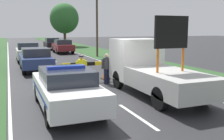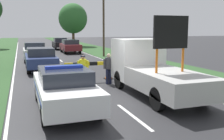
{
  "view_description": "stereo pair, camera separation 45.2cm",
  "coord_description": "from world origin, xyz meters",
  "px_view_note": "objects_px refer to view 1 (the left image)",
  "views": [
    {
      "loc": [
        -3.75,
        -9.71,
        2.8
      ],
      "look_at": [
        0.24,
        0.37,
        1.1
      ],
      "focal_mm": 42.0,
      "sensor_mm": 36.0,
      "label": 1
    },
    {
      "loc": [
        -3.33,
        -9.87,
        2.8
      ],
      "look_at": [
        0.24,
        0.37,
        1.1
      ],
      "focal_mm": 42.0,
      "sensor_mm": 36.0,
      "label": 2
    }
  ],
  "objects_px": {
    "police_car": "(66,88)",
    "queued_car_sedan_black": "(52,43)",
    "police_officer": "(81,68)",
    "roadside_tree_near_right": "(64,18)",
    "road_barrier": "(87,66)",
    "traffic_cone_near_truck": "(71,79)",
    "traffic_cone_near_police": "(149,76)",
    "queued_car_hatch_blue": "(36,59)",
    "pedestrian_civilian": "(107,66)",
    "queued_car_van_white": "(28,52)",
    "queued_car_wagon_maroon": "(63,46)",
    "work_truck": "(150,68)",
    "utility_pole": "(97,12)",
    "traffic_cone_centre_front": "(106,73)"
  },
  "relations": [
    {
      "from": "police_officer",
      "to": "roadside_tree_near_right",
      "type": "xyz_separation_m",
      "value": [
        5.44,
        30.61,
        3.57
      ]
    },
    {
      "from": "road_barrier",
      "to": "traffic_cone_centre_front",
      "type": "bearing_deg",
      "value": 10.47
    },
    {
      "from": "police_car",
      "to": "queued_car_sedan_black",
      "type": "relative_size",
      "value": 1.22
    },
    {
      "from": "work_truck",
      "to": "police_officer",
      "type": "relative_size",
      "value": 3.73
    },
    {
      "from": "police_officer",
      "to": "traffic_cone_near_truck",
      "type": "bearing_deg",
      "value": -74.77
    },
    {
      "from": "roadside_tree_near_right",
      "to": "utility_pole",
      "type": "xyz_separation_m",
      "value": [
        -0.24,
        -17.43,
        0.03
      ]
    },
    {
      "from": "pedestrian_civilian",
      "to": "police_car",
      "type": "bearing_deg",
      "value": -145.99
    },
    {
      "from": "pedestrian_civilian",
      "to": "queued_car_hatch_blue",
      "type": "height_order",
      "value": "pedestrian_civilian"
    },
    {
      "from": "police_car",
      "to": "queued_car_van_white",
      "type": "relative_size",
      "value": 1.14
    },
    {
      "from": "traffic_cone_near_truck",
      "to": "utility_pole",
      "type": "height_order",
      "value": "utility_pole"
    },
    {
      "from": "police_car",
      "to": "queued_car_sedan_black",
      "type": "xyz_separation_m",
      "value": [
        3.87,
        28.05,
        0.06
      ]
    },
    {
      "from": "work_truck",
      "to": "utility_pole",
      "type": "bearing_deg",
      "value": -103.51
    },
    {
      "from": "queued_car_hatch_blue",
      "to": "police_officer",
      "type": "bearing_deg",
      "value": 104.37
    },
    {
      "from": "pedestrian_civilian",
      "to": "roadside_tree_near_right",
      "type": "xyz_separation_m",
      "value": [
        4.05,
        30.39,
        3.57
      ]
    },
    {
      "from": "queued_car_wagon_maroon",
      "to": "roadside_tree_near_right",
      "type": "height_order",
      "value": "roadside_tree_near_right"
    },
    {
      "from": "police_car",
      "to": "traffic_cone_near_truck",
      "type": "relative_size",
      "value": 8.79
    },
    {
      "from": "police_officer",
      "to": "traffic_cone_near_police",
      "type": "distance_m",
      "value": 3.88
    },
    {
      "from": "traffic_cone_near_truck",
      "to": "work_truck",
      "type": "bearing_deg",
      "value": -46.89
    },
    {
      "from": "queued_car_sedan_black",
      "to": "pedestrian_civilian",
      "type": "bearing_deg",
      "value": 87.59
    },
    {
      "from": "work_truck",
      "to": "utility_pole",
      "type": "relative_size",
      "value": 0.66
    },
    {
      "from": "work_truck",
      "to": "queued_car_sedan_black",
      "type": "relative_size",
      "value": 1.45
    },
    {
      "from": "traffic_cone_near_police",
      "to": "traffic_cone_centre_front",
      "type": "xyz_separation_m",
      "value": [
        -1.99,
        1.43,
        0.08
      ]
    },
    {
      "from": "pedestrian_civilian",
      "to": "queued_car_van_white",
      "type": "height_order",
      "value": "queued_car_van_white"
    },
    {
      "from": "work_truck",
      "to": "pedestrian_civilian",
      "type": "height_order",
      "value": "work_truck"
    },
    {
      "from": "utility_pole",
      "to": "work_truck",
      "type": "bearing_deg",
      "value": -99.91
    },
    {
      "from": "roadside_tree_near_right",
      "to": "work_truck",
      "type": "bearing_deg",
      "value": -95.12
    },
    {
      "from": "police_car",
      "to": "police_officer",
      "type": "xyz_separation_m",
      "value": [
        1.45,
        3.32,
        0.16
      ]
    },
    {
      "from": "road_barrier",
      "to": "police_officer",
      "type": "xyz_separation_m",
      "value": [
        -0.62,
        -1.19,
        0.06
      ]
    },
    {
      "from": "traffic_cone_near_truck",
      "to": "traffic_cone_centre_front",
      "type": "bearing_deg",
      "value": 20.44
    },
    {
      "from": "utility_pole",
      "to": "queued_car_van_white",
      "type": "bearing_deg",
      "value": -168.66
    },
    {
      "from": "queued_car_hatch_blue",
      "to": "road_barrier",
      "type": "bearing_deg",
      "value": 113.91
    },
    {
      "from": "queued_car_hatch_blue",
      "to": "roadside_tree_near_right",
      "type": "height_order",
      "value": "roadside_tree_near_right"
    },
    {
      "from": "police_officer",
      "to": "queued_car_sedan_black",
      "type": "relative_size",
      "value": 0.39
    },
    {
      "from": "police_officer",
      "to": "police_car",
      "type": "bearing_deg",
      "value": 55.44
    },
    {
      "from": "road_barrier",
      "to": "queued_car_wagon_maroon",
      "type": "bearing_deg",
      "value": 76.32
    },
    {
      "from": "pedestrian_civilian",
      "to": "queued_car_van_white",
      "type": "relative_size",
      "value": 0.37
    },
    {
      "from": "police_car",
      "to": "queued_car_wagon_maroon",
      "type": "bearing_deg",
      "value": 84.82
    },
    {
      "from": "police_car",
      "to": "queued_car_hatch_blue",
      "type": "bearing_deg",
      "value": 96.32
    },
    {
      "from": "queued_car_hatch_blue",
      "to": "police_car",
      "type": "bearing_deg",
      "value": 90.71
    },
    {
      "from": "traffic_cone_near_police",
      "to": "queued_car_wagon_maroon",
      "type": "bearing_deg",
      "value": 93.4
    },
    {
      "from": "queued_car_wagon_maroon",
      "to": "queued_car_sedan_black",
      "type": "bearing_deg",
      "value": -87.16
    },
    {
      "from": "pedestrian_civilian",
      "to": "road_barrier",
      "type": "bearing_deg",
      "value": 111.38
    },
    {
      "from": "road_barrier",
      "to": "roadside_tree_near_right",
      "type": "bearing_deg",
      "value": 73.94
    },
    {
      "from": "queued_car_hatch_blue",
      "to": "queued_car_wagon_maroon",
      "type": "distance_m",
      "value": 13.17
    },
    {
      "from": "road_barrier",
      "to": "traffic_cone_centre_front",
      "type": "relative_size",
      "value": 4.07
    },
    {
      "from": "road_barrier",
      "to": "traffic_cone_near_truck",
      "type": "xyz_separation_m",
      "value": [
        -0.98,
        -0.44,
        -0.59
      ]
    },
    {
      "from": "road_barrier",
      "to": "queued_car_wagon_maroon",
      "type": "relative_size",
      "value": 0.6
    },
    {
      "from": "queued_car_wagon_maroon",
      "to": "traffic_cone_near_police",
      "type": "bearing_deg",
      "value": 93.4
    },
    {
      "from": "pedestrian_civilian",
      "to": "traffic_cone_near_police",
      "type": "bearing_deg",
      "value": -19.53
    },
    {
      "from": "traffic_cone_centre_front",
      "to": "traffic_cone_near_truck",
      "type": "bearing_deg",
      "value": -159.56
    }
  ]
}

